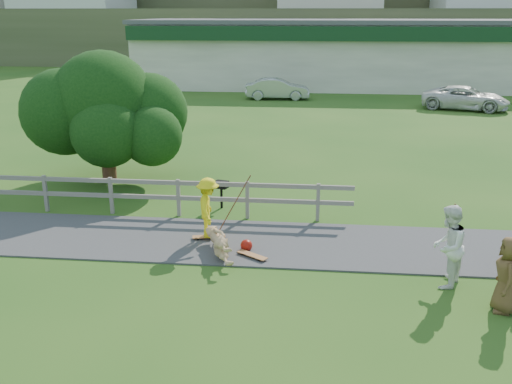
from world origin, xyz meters
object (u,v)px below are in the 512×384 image
spectator_a (448,247)px  car_silver (277,89)px  tree (106,131)px  skater_rider (208,211)px  skater_fallen (220,243)px  bbq (221,195)px  spectator_c (507,275)px  car_white (466,98)px

spectator_a → car_silver: spectator_a is taller
tree → spectator_a: bearing=-35.0°
spectator_a → skater_rider: bearing=-83.6°
skater_fallen → car_silver: bearing=69.6°
skater_rider → spectator_a: size_ratio=0.86×
tree → bbq: size_ratio=6.56×
spectator_a → spectator_c: size_ratio=1.17×
spectator_c → bbq: size_ratio=1.85×
spectator_c → car_white: size_ratio=0.31×
car_white → bbq: bearing=166.7°
skater_rider → bbq: (-0.08, 2.54, -0.36)m
skater_fallen → car_white: car_white is taller
car_silver → car_white: size_ratio=0.85×
spectator_a → bbq: 7.25m
car_silver → bbq: car_silver is taller
skater_rider → tree: size_ratio=0.28×
skater_fallen → bbq: (-0.53, 3.49, 0.09)m
spectator_a → tree: size_ratio=0.33×
spectator_a → spectator_c: bearing=68.9°
skater_rider → skater_fallen: skater_rider is taller
bbq → car_white: bearing=76.2°
spectator_a → tree: tree is taller
spectator_c → tree: bearing=-118.3°
spectator_a → bbq: size_ratio=2.16×
skater_fallen → car_silver: car_silver is taller
car_silver → tree: tree is taller
tree → car_silver: bearing=77.5°
car_silver → car_white: 12.01m
skater_rider → car_white: skater_rider is taller
skater_rider → car_silver: (0.04, 25.16, -0.08)m
spectator_a → car_silver: bearing=-142.2°
car_white → tree: 23.49m
skater_rider → car_white: (11.64, 22.06, -0.08)m
skater_rider → spectator_a: 5.90m
spectator_c → car_silver: bearing=-159.2°
bbq → spectator_c: bearing=-23.2°
car_silver → bbq: bearing=176.5°
skater_fallen → spectator_a: 5.23m
car_silver → tree: size_ratio=0.77×
spectator_c → car_white: (5.17, 25.09, -0.08)m
skater_fallen → car_silver: 26.12m
skater_rider → skater_fallen: (0.46, -0.96, -0.45)m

